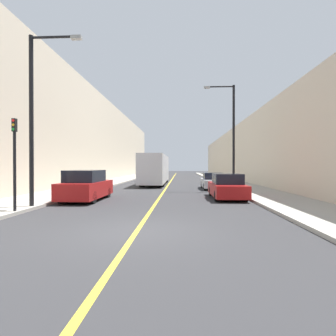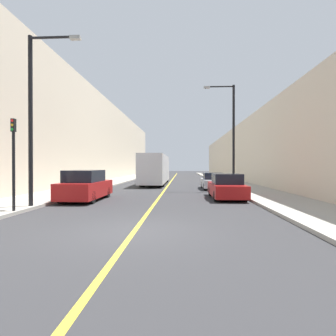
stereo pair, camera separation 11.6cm
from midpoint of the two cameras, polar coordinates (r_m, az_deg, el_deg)
ground_plane at (r=8.46m, az=-6.97°, el=-13.54°), size 200.00×200.00×0.00m
sidewalk_left at (r=39.10m, az=-9.67°, el=-2.46°), size 3.61×72.00×0.15m
sidewalk_right at (r=38.56m, az=11.73°, el=-2.50°), size 3.61×72.00×0.15m
building_row_left at (r=40.23m, az=-15.00°, el=5.69°), size 4.00×72.00×11.47m
building_row_right at (r=39.31m, az=17.24°, el=3.04°), size 4.00×72.00×7.68m
road_center_line at (r=38.16m, az=0.96°, el=-2.63°), size 0.16×72.00×0.01m
bus at (r=29.35m, az=-2.61°, el=-0.17°), size 2.42×11.65×3.23m
parked_suv_left at (r=16.33m, az=-17.30°, el=-3.82°), size 1.96×4.62×1.80m
car_right_near at (r=16.89m, az=12.78°, el=-4.12°), size 1.89×4.58×1.56m
car_right_mid at (r=23.65m, az=9.83°, el=-2.93°), size 1.83×4.38×1.45m
street_lamp_left at (r=14.17m, az=-26.82°, el=11.25°), size 2.54×0.24×8.06m
street_lamp_right at (r=22.30m, az=13.74°, el=7.91°), size 2.54×0.24×8.52m
traffic_light at (r=12.77m, az=-30.36°, el=1.42°), size 0.16×0.18×3.89m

